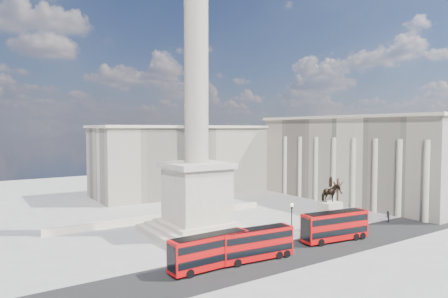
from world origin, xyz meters
name	(u,v)px	position (x,y,z in m)	size (l,w,h in m)	color
ground	(214,241)	(0.00, 0.00, 0.00)	(180.00, 180.00, 0.00)	#A4A19B
asphalt_road	(290,254)	(5.00, -10.00, 0.00)	(120.00, 9.00, 0.01)	#252525
nelsons_column	(196,148)	(0.00, 5.00, 12.92)	(14.00, 14.00, 49.85)	beige
balustrade_wall	(165,217)	(0.00, 16.00, 0.55)	(40.00, 0.60, 1.10)	beige
building_east	(361,158)	(45.00, 10.00, 9.32)	(19.00, 46.00, 18.60)	beige
building_northeast	(197,159)	(20.00, 40.00, 8.32)	(51.00, 17.00, 16.60)	beige
red_bus_a	(256,244)	(-0.06, -9.59, 2.05)	(9.77, 3.04, 3.90)	red
red_bus_b	(210,251)	(-6.28, -9.10, 2.08)	(9.85, 2.64, 3.96)	red
red_bus_c	(335,226)	(14.29, -9.31, 2.20)	(10.56, 3.63, 4.19)	red
victorian_lamp	(292,221)	(7.48, -7.67, 3.44)	(0.50, 0.50, 5.85)	black
equestrian_statue	(330,212)	(18.22, -4.88, 2.94)	(4.06, 3.04, 8.44)	beige
bare_tree_near	(338,185)	(25.31, -0.29, 5.95)	(1.73, 1.73, 7.55)	#332319
bare_tree_mid	(338,186)	(25.35, -0.19, 5.81)	(1.95, 1.95, 7.38)	#332319
bare_tree_far	(330,170)	(41.05, 15.29, 6.36)	(1.98, 1.98, 8.07)	#332319
pedestrian_walking	(329,224)	(18.46, -4.48, 0.95)	(0.69, 0.45, 1.89)	black
pedestrian_standing	(388,217)	(30.63, -6.50, 0.95)	(0.93, 0.72, 1.91)	black
pedestrian_crossing	(309,231)	(12.78, -5.70, 0.87)	(1.02, 0.43, 1.74)	black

